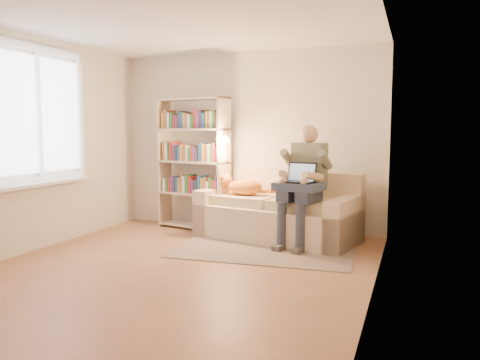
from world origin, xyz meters
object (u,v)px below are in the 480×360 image
at_px(person, 304,178).
at_px(laptop, 301,178).
at_px(sofa, 278,215).
at_px(cat, 241,186).
at_px(bookshelf, 193,157).

bearing_deg(person, laptop, -80.15).
xyz_separation_m(sofa, laptop, (0.40, -0.39, 0.55)).
height_order(sofa, cat, sofa).
xyz_separation_m(laptop, bookshelf, (-1.75, 0.54, 0.20)).
distance_m(sofa, person, 0.72).
height_order(sofa, person, person).
relative_size(sofa, laptop, 5.30).
height_order(sofa, bookshelf, bookshelf).
height_order(sofa, laptop, laptop).
distance_m(sofa, laptop, 0.79).
xyz_separation_m(cat, bookshelf, (-0.82, 0.18, 0.38)).
xyz_separation_m(person, cat, (-0.94, 0.22, -0.17)).
distance_m(cat, bookshelf, 0.92).
bearing_deg(person, sofa, 160.55).
bearing_deg(laptop, sofa, 147.93).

